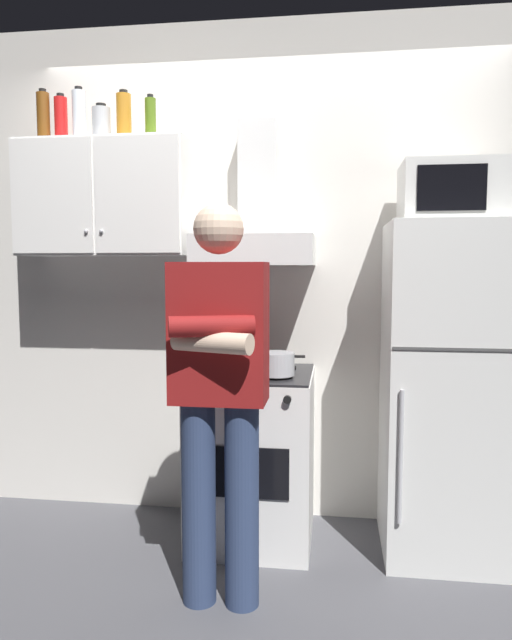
# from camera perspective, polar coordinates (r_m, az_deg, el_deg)

# --- Properties ---
(ground_plane) EXTENTS (7.00, 7.00, 0.00)m
(ground_plane) POSITION_cam_1_polar(r_m,az_deg,el_deg) (2.96, -0.00, -22.74)
(ground_plane) COLOR #4C4C51
(back_wall_tiled) EXTENTS (4.80, 0.10, 2.70)m
(back_wall_tiled) POSITION_cam_1_polar(r_m,az_deg,el_deg) (3.21, 1.46, 4.53)
(back_wall_tiled) COLOR silver
(back_wall_tiled) RESTS_ON ground_plane
(upper_cabinet) EXTENTS (0.90, 0.37, 0.60)m
(upper_cabinet) POSITION_cam_1_polar(r_m,az_deg,el_deg) (3.22, -14.51, 11.50)
(upper_cabinet) COLOR white
(stove_oven) EXTENTS (0.60, 0.62, 0.87)m
(stove_oven) POSITION_cam_1_polar(r_m,az_deg,el_deg) (3.02, -0.30, -13.21)
(stove_oven) COLOR white
(stove_oven) RESTS_ON ground_plane
(range_hood) EXTENTS (0.60, 0.44, 0.75)m
(range_hood) POSITION_cam_1_polar(r_m,az_deg,el_deg) (3.00, 0.03, 9.21)
(range_hood) COLOR white
(refrigerator) EXTENTS (0.60, 0.62, 1.60)m
(refrigerator) POSITION_cam_1_polar(r_m,az_deg,el_deg) (2.95, 18.40, -6.56)
(refrigerator) COLOR white
(refrigerator) RESTS_ON ground_plane
(microwave) EXTENTS (0.48, 0.37, 0.28)m
(microwave) POSITION_cam_1_polar(r_m,az_deg,el_deg) (2.93, 18.87, 11.82)
(microwave) COLOR silver
(microwave) RESTS_ON refrigerator
(person_standing) EXTENTS (0.38, 0.33, 1.64)m
(person_standing) POSITION_cam_1_polar(r_m,az_deg,el_deg) (2.33, -3.65, -6.88)
(person_standing) COLOR navy
(person_standing) RESTS_ON ground_plane
(cooking_pot) EXTENTS (0.28, 0.18, 0.11)m
(cooking_pot) POSITION_cam_1_polar(r_m,az_deg,el_deg) (2.77, 2.01, -4.34)
(cooking_pot) COLOR #B7BABF
(cooking_pot) RESTS_ON stove_oven
(bottle_olive_oil) EXTENTS (0.06, 0.06, 0.23)m
(bottle_olive_oil) POSITION_cam_1_polar(r_m,az_deg,el_deg) (3.23, -10.38, 18.96)
(bottle_olive_oil) COLOR #4C6B19
(bottle_olive_oil) RESTS_ON upper_cabinet
(bottle_soda_red) EXTENTS (0.07, 0.07, 0.26)m
(bottle_soda_red) POSITION_cam_1_polar(r_m,az_deg,el_deg) (3.41, -18.71, 18.22)
(bottle_soda_red) COLOR red
(bottle_soda_red) RESTS_ON upper_cabinet
(bottle_canister_steel) EXTENTS (0.09, 0.09, 0.19)m
(bottle_canister_steel) POSITION_cam_1_polar(r_m,az_deg,el_deg) (3.29, -15.03, 18.22)
(bottle_canister_steel) COLOR #B2B5BA
(bottle_canister_steel) RESTS_ON upper_cabinet
(bottle_vodka_clear) EXTENTS (0.07, 0.07, 0.28)m
(bottle_vodka_clear) POSITION_cam_1_polar(r_m,az_deg,el_deg) (3.35, -17.07, 18.73)
(bottle_vodka_clear) COLOR silver
(bottle_vodka_clear) RESTS_ON upper_cabinet
(bottle_liquor_amber) EXTENTS (0.08, 0.08, 0.26)m
(bottle_liquor_amber) POSITION_cam_1_polar(r_m,az_deg,el_deg) (3.29, -12.92, 18.93)
(bottle_liquor_amber) COLOR #B7721E
(bottle_liquor_amber) RESTS_ON upper_cabinet
(bottle_beer_brown) EXTENTS (0.07, 0.07, 0.28)m
(bottle_beer_brown) POSITION_cam_1_polar(r_m,az_deg,el_deg) (3.43, -20.27, 18.27)
(bottle_beer_brown) COLOR brown
(bottle_beer_brown) RESTS_ON upper_cabinet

